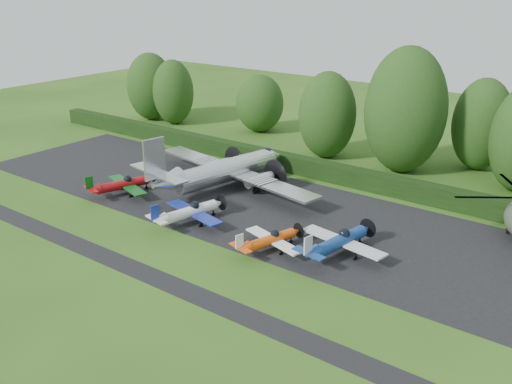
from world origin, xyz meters
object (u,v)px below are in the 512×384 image
Objects in this scene: transport_plane at (224,171)px; light_plane_white at (189,212)px; light_plane_orange at (270,240)px; light_plane_red at (123,184)px; light_plane_blue at (339,242)px.

light_plane_white is at bearing -80.25° from transport_plane.
light_plane_red is at bearing 159.93° from light_plane_orange.
transport_plane is 15.33m from light_plane_orange.
light_plane_red is 10.70m from light_plane_white.
light_plane_orange is at bearing -46.37° from transport_plane.
light_plane_red is (-7.37, -7.54, -0.93)m from transport_plane.
transport_plane is at bearing 27.52° from light_plane_red.
light_plane_blue is (24.70, 1.26, 0.11)m from light_plane_red.
light_plane_orange is (9.14, -0.14, -0.16)m from light_plane_white.
light_plane_blue reaches higher than light_plane_red.
light_plane_white is 14.31m from light_plane_blue.
light_plane_white reaches higher than light_plane_red.
light_plane_orange is 0.80× the size of light_plane_blue.
transport_plane is 18.45m from light_plane_blue.
transport_plane is at bearing 128.17° from light_plane_orange.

